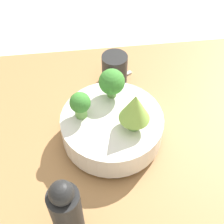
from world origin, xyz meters
TOP-DOWN VIEW (x-y plane):
  - ground_plane at (0.00, 0.00)m, footprint 6.00×6.00m
  - table at (0.00, 0.00)m, footprint 1.18×0.72m
  - bowl at (-0.01, -0.01)m, footprint 0.24×0.24m
  - romanesco_piece_far at (-0.05, 0.02)m, footprint 0.07×0.07m
  - broccoli_floret_front at (-0.02, -0.08)m, footprint 0.06×0.06m
  - broccoli_floret_right at (0.06, -0.02)m, footprint 0.05×0.05m
  - cup at (-0.04, -0.21)m, footprint 0.07×0.07m
  - pepper_mill at (0.10, 0.21)m, footprint 0.06×0.06m
  - fork at (-0.02, -0.20)m, footprint 0.15×0.08m

SIDE VIEW (x-z plane):
  - ground_plane at x=0.00m, z-range 0.00..0.00m
  - table at x=0.00m, z-range 0.00..0.03m
  - fork at x=-0.02m, z-range 0.03..0.04m
  - cup at x=-0.04m, z-range 0.03..0.12m
  - bowl at x=-0.01m, z-range 0.04..0.11m
  - pepper_mill at x=0.10m, z-range 0.03..0.22m
  - broccoli_floret_right at x=0.06m, z-range 0.11..0.18m
  - broccoli_floret_front at x=-0.02m, z-range 0.11..0.19m
  - romanesco_piece_far at x=-0.05m, z-range 0.12..0.22m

